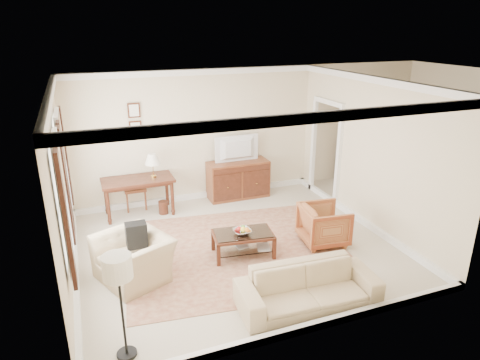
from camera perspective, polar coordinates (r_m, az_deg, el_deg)
room_shell at (r=6.96m, az=-0.66°, el=9.27°), size 5.51×5.01×2.91m
annex_bedroom at (r=10.77m, az=20.09°, el=0.21°), size 3.00×2.70×2.90m
window_front at (r=6.13m, az=-22.55°, el=-2.82°), size 0.12×1.56×1.80m
window_rear at (r=7.64m, az=-22.49°, el=1.58°), size 0.12×1.56×1.80m
doorway at (r=9.78m, az=11.30°, el=3.65°), size 0.10×1.12×2.25m
rug at (r=7.66m, az=-0.48°, el=-9.39°), size 4.14×3.67×0.01m
writing_desk at (r=9.05m, az=-13.46°, el=-0.50°), size 1.45×0.72×0.79m
desk_chair at (r=9.42m, az=-13.93°, el=-0.72°), size 0.45×0.45×1.05m
desk_lamp at (r=8.97m, az=-11.55°, el=1.91°), size 0.32×0.32×0.50m
framed_prints at (r=9.13m, az=-13.87°, el=7.90°), size 0.25×0.04×0.68m
sideboard at (r=9.79m, az=-0.26°, el=0.09°), size 1.39×0.53×0.85m
tv at (r=9.50m, az=-0.23°, el=5.22°), size 0.97×0.56×0.13m
coffee_table at (r=7.39m, az=0.40°, el=-7.73°), size 1.09×0.73×0.43m
fruit_bowl at (r=7.28m, az=0.30°, el=-6.80°), size 0.42×0.42×0.10m
book_a at (r=7.47m, az=-0.66°, el=-8.78°), size 0.28×0.05×0.38m
book_b at (r=7.45m, az=2.31°, el=-8.93°), size 0.27×0.11×0.38m
striped_armchair at (r=7.90m, az=11.13°, el=-5.63°), size 0.82×0.86×0.80m
club_armchair at (r=6.90m, az=-14.05°, el=-9.16°), size 1.08×1.28×0.95m
backpack at (r=6.88m, az=-13.67°, el=-6.87°), size 0.31×0.37×0.40m
sofa at (r=6.21m, az=9.13°, el=-13.23°), size 2.03×0.71×0.78m
floor_lamp at (r=5.10m, az=-15.96°, el=-12.06°), size 0.34×0.34×1.37m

